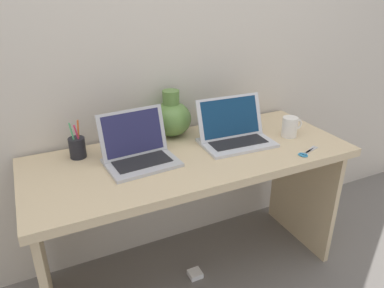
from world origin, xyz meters
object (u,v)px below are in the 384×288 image
coffee_mug (290,127)px  scissors (306,153)px  laptop_left (138,149)px  pen_cup (77,147)px  laptop_right (234,131)px  green_vase (171,117)px  power_brick (196,274)px

coffee_mug → scissors: coffee_mug is taller
laptop_left → pen_cup: laptop_left is taller
laptop_right → green_vase: green_vase is taller
green_vase → coffee_mug: bearing=-26.9°
scissors → power_brick: size_ratio=2.06×
laptop_right → pen_cup: laptop_right is taller
pen_cup → scissors: bearing=-23.6°
laptop_right → green_vase: bearing=139.9°
laptop_left → power_brick: bearing=-17.7°
coffee_mug → scissors: 0.22m
laptop_right → green_vase: size_ratio=1.50×
laptop_left → pen_cup: bearing=147.6°
pen_cup → power_brick: 0.95m
laptop_left → scissors: laptop_left is taller
laptop_left → power_brick: 0.82m
laptop_right → power_brick: bearing=-162.5°
laptop_left → scissors: (0.74, -0.28, -0.06)m
laptop_left → coffee_mug: size_ratio=2.69×
laptop_right → pen_cup: bearing=168.2°
laptop_right → coffee_mug: (0.30, -0.07, -0.00)m
coffee_mug → pen_cup: pen_cup is taller
laptop_right → laptop_left: bearing=179.6°
laptop_left → laptop_right: (0.50, -0.00, -0.00)m
laptop_right → coffee_mug: bearing=-13.0°
laptop_left → green_vase: size_ratio=1.35×
laptop_left → scissors: bearing=-20.5°
laptop_right → pen_cup: 0.76m
laptop_right → coffee_mug: 0.31m
laptop_left → scissors: size_ratio=2.26×
laptop_right → scissors: (0.24, -0.27, -0.05)m
scissors → power_brick: scissors is taller
laptop_left → coffee_mug: bearing=-5.2°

